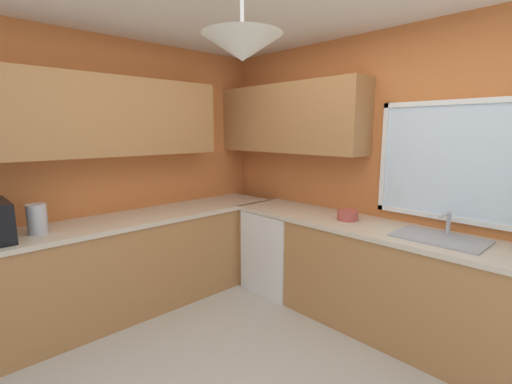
{
  "coord_description": "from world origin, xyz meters",
  "views": [
    {
      "loc": [
        1.52,
        -1.34,
        1.68
      ],
      "look_at": [
        -0.55,
        0.63,
        1.19
      ],
      "focal_mm": 24.96,
      "sensor_mm": 36.0,
      "label": 1
    }
  ],
  "objects_px": {
    "dishwasher": "(280,250)",
    "bowl": "(348,215)",
    "kettle": "(37,219)",
    "sink_assembly": "(440,238)"
  },
  "relations": [
    {
      "from": "dishwasher",
      "to": "bowl",
      "type": "height_order",
      "value": "bowl"
    },
    {
      "from": "sink_assembly",
      "to": "bowl",
      "type": "xyz_separation_m",
      "value": [
        -0.78,
        -0.01,
        0.03
      ]
    },
    {
      "from": "dishwasher",
      "to": "sink_assembly",
      "type": "xyz_separation_m",
      "value": [
        1.55,
        0.04,
        0.48
      ]
    },
    {
      "from": "dishwasher",
      "to": "sink_assembly",
      "type": "bearing_deg",
      "value": 1.34
    },
    {
      "from": "dishwasher",
      "to": "kettle",
      "type": "xyz_separation_m",
      "value": [
        -0.64,
        -2.08,
        0.58
      ]
    },
    {
      "from": "kettle",
      "to": "bowl",
      "type": "height_order",
      "value": "kettle"
    },
    {
      "from": "kettle",
      "to": "bowl",
      "type": "xyz_separation_m",
      "value": [
        1.42,
        2.11,
        -0.07
      ]
    },
    {
      "from": "kettle",
      "to": "bowl",
      "type": "bearing_deg",
      "value": 56.11
    },
    {
      "from": "dishwasher",
      "to": "bowl",
      "type": "xyz_separation_m",
      "value": [
        0.78,
        0.03,
        0.51
      ]
    },
    {
      "from": "bowl",
      "to": "sink_assembly",
      "type": "bearing_deg",
      "value": 0.47
    }
  ]
}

